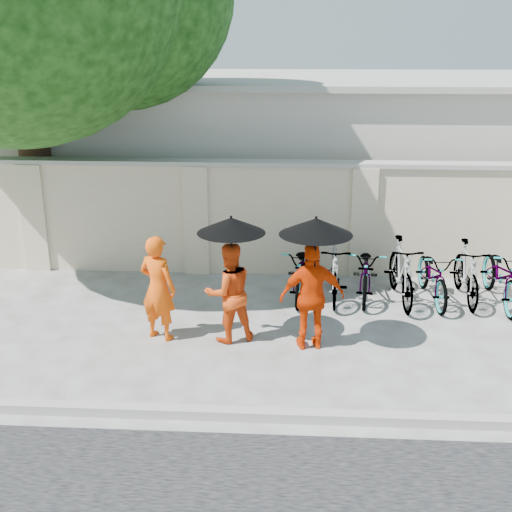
{
  "coord_description": "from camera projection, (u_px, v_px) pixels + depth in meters",
  "views": [
    {
      "loc": [
        0.74,
        -8.04,
        4.16
      ],
      "look_at": [
        0.21,
        0.87,
        1.1
      ],
      "focal_mm": 45.0,
      "sensor_mm": 36.0,
      "label": 1
    }
  ],
  "objects": [
    {
      "name": "building_behind",
      "position": [
        348.0,
        152.0,
        14.96
      ],
      "size": [
        14.0,
        6.0,
        3.2
      ],
      "primitive_type": "cube",
      "color": "beige",
      "rests_on": "ground"
    },
    {
      "name": "parasol_right",
      "position": [
        316.0,
        227.0,
        8.42
      ],
      "size": [
        0.98,
        0.98,
        1.04
      ],
      "color": "black",
      "rests_on": "ground"
    },
    {
      "name": "monk_right",
      "position": [
        312.0,
        297.0,
        8.83
      ],
      "size": [
        0.95,
        0.52,
        1.54
      ],
      "primitive_type": "imported",
      "rotation": [
        0.0,
        0.0,
        3.31
      ],
      "color": "red",
      "rests_on": "ground"
    },
    {
      "name": "parasol_center",
      "position": [
        231.0,
        225.0,
        8.66
      ],
      "size": [
        0.94,
        0.94,
        1.03
      ],
      "color": "black",
      "rests_on": "ground"
    },
    {
      "name": "monk_center",
      "position": [
        229.0,
        293.0,
        9.06
      ],
      "size": [
        0.88,
        0.8,
        1.47
      ],
      "primitive_type": "imported",
      "rotation": [
        0.0,
        0.0,
        3.56
      ],
      "color": "#E0440F",
      "rests_on": "ground"
    },
    {
      "name": "bike_0",
      "position": [
        301.0,
        271.0,
        10.7
      ],
      "size": [
        0.73,
        1.77,
        0.91
      ],
      "primitive_type": "imported",
      "rotation": [
        0.0,
        0.0,
        -0.07
      ],
      "color": "gray",
      "rests_on": "ground"
    },
    {
      "name": "bike_3",
      "position": [
        401.0,
        272.0,
        10.48
      ],
      "size": [
        0.59,
        1.76,
        1.04
      ],
      "primitive_type": "imported",
      "rotation": [
        0.0,
        0.0,
        0.06
      ],
      "color": "gray",
      "rests_on": "ground"
    },
    {
      "name": "monk_left",
      "position": [
        158.0,
        288.0,
        9.11
      ],
      "size": [
        0.67,
        0.56,
        1.55
      ],
      "primitive_type": "imported",
      "rotation": [
        0.0,
        0.0,
        2.74
      ],
      "color": "#F45109",
      "rests_on": "ground"
    },
    {
      "name": "bike_5",
      "position": [
        466.0,
        272.0,
        10.53
      ],
      "size": [
        0.48,
        1.63,
        0.98
      ],
      "primitive_type": "imported",
      "rotation": [
        0.0,
        0.0,
        -0.01
      ],
      "color": "gray",
      "rests_on": "ground"
    },
    {
      "name": "kerb",
      "position": [
        224.0,
        414.0,
        7.36
      ],
      "size": [
        40.0,
        0.16,
        0.12
      ],
      "primitive_type": "cube",
      "color": "#9D9B90",
      "rests_on": "ground"
    },
    {
      "name": "bike_2",
      "position": [
        366.0,
        272.0,
        10.68
      ],
      "size": [
        0.79,
        1.77,
        0.9
      ],
      "primitive_type": "imported",
      "rotation": [
        0.0,
        0.0,
        -0.11
      ],
      "color": "gray",
      "rests_on": "ground"
    },
    {
      "name": "compound_wall",
      "position": [
        307.0,
        221.0,
        11.63
      ],
      "size": [
        20.0,
        0.3,
        2.0
      ],
      "primitive_type": "cube",
      "color": "beige",
      "rests_on": "ground"
    },
    {
      "name": "bike_4",
      "position": [
        433.0,
        275.0,
        10.53
      ],
      "size": [
        0.7,
        1.74,
        0.9
      ],
      "primitive_type": "imported",
      "rotation": [
        0.0,
        0.0,
        0.06
      ],
      "color": "gray",
      "rests_on": "ground"
    },
    {
      "name": "bike_1",
      "position": [
        334.0,
        271.0,
        10.6
      ],
      "size": [
        0.53,
        1.67,
        0.99
      ],
      "primitive_type": "imported",
      "rotation": [
        0.0,
        0.0,
        -0.04
      ],
      "color": "gray",
      "rests_on": "ground"
    },
    {
      "name": "bike_6",
      "position": [
        502.0,
        275.0,
        10.41
      ],
      "size": [
        0.66,
        1.86,
        0.98
      ],
      "primitive_type": "imported",
      "rotation": [
        0.0,
        0.0,
        0.0
      ],
      "color": "gray",
      "rests_on": "ground"
    },
    {
      "name": "ground",
      "position": [
        237.0,
        350.0,
        8.98
      ],
      "size": [
        80.0,
        80.0,
        0.0
      ],
      "primitive_type": "plane",
      "color": "#ACACAA"
    }
  ]
}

